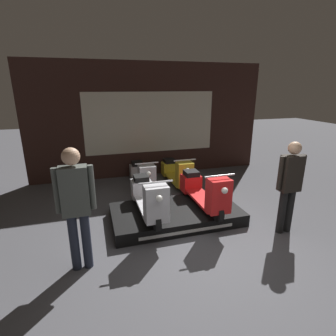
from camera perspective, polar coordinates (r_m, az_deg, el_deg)
name	(u,v)px	position (r m, az deg, el deg)	size (l,w,h in m)	color
ground_plane	(211,253)	(4.44, 9.37, -17.77)	(30.00, 30.00, 0.00)	#4C4C51
shop_wall_back	(151,121)	(7.63, -3.78, 10.24)	(6.78, 0.09, 3.20)	#331E19
display_platform	(176,214)	(5.26, 1.75, -10.04)	(2.49, 1.31, 0.24)	black
scooter_display_left	(148,197)	(4.89, -4.32, -6.35)	(0.55, 1.74, 0.86)	black
scooter_display_right	(204,191)	(5.22, 7.80, -4.90)	(0.55, 1.74, 0.86)	black
scooter_backrow_0	(142,176)	(6.77, -5.65, -1.73)	(0.55, 1.74, 0.86)	black
scooter_backrow_1	(177,173)	(6.99, 1.87, -1.02)	(0.55, 1.74, 0.86)	black
person_left_browsing	(76,202)	(3.78, -19.41, -6.99)	(0.53, 0.23, 1.80)	#232838
person_right_browsing	(290,182)	(4.99, 24.98, -2.82)	(0.52, 0.22, 1.67)	black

